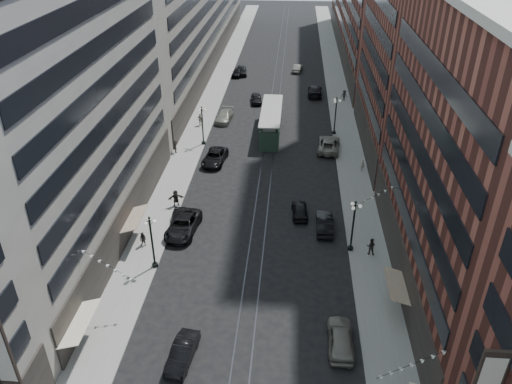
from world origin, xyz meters
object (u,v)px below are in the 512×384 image
(lamppost_sw_far, at_px, (152,240))
(pedestrian_8, at_px, (362,164))
(car_10, at_px, (325,223))
(pedestrian_9, at_px, (344,96))
(lamppost_se_mid, at_px, (335,114))
(pedestrian_7, at_px, (371,246))
(car_2, at_px, (183,225))
(pedestrian_2, at_px, (143,239))
(car_13, at_px, (256,99))
(lamppost_se_far, at_px, (353,224))
(car_7, at_px, (215,157))
(car_5, at_px, (182,353))
(car_8, at_px, (224,116))
(car_14, at_px, (298,68))
(car_9, at_px, (237,72))
(car_4, at_px, (341,338))
(car_extra_0, at_px, (242,71))
(car_12, at_px, (315,91))
(car_extra_1, at_px, (300,210))
(car_11, at_px, (329,144))
(streetcar, at_px, (271,123))
(pedestrian_5, at_px, (176,198))
(pedestrian_extra_0, at_px, (176,146))
(car_extra_2, at_px, (179,221))
(pedestrian_6, at_px, (200,120))

(lamppost_sw_far, relative_size, pedestrian_8, 3.38)
(car_10, height_order, pedestrian_9, pedestrian_9)
(lamppost_se_mid, relative_size, pedestrian_7, 3.09)
(lamppost_se_mid, relative_size, pedestrian_8, 3.38)
(lamppost_se_mid, bearing_deg, pedestrian_9, 79.97)
(car_2, bearing_deg, pedestrian_2, -134.66)
(car_10, bearing_deg, car_13, -74.31)
(lamppost_se_far, distance_m, pedestrian_9, 41.93)
(car_7, xyz_separation_m, car_13, (3.70, 22.44, -0.05))
(car_5, height_order, car_8, car_8)
(lamppost_sw_far, relative_size, pedestrian_9, 2.98)
(car_7, distance_m, car_14, 42.00)
(pedestrian_9, bearing_deg, car_9, 139.60)
(car_4, xyz_separation_m, car_extra_0, (-14.55, 67.73, -0.02))
(car_13, bearing_deg, car_10, -81.86)
(car_7, bearing_deg, car_12, 69.45)
(lamppost_sw_far, distance_m, car_14, 63.75)
(car_9, bearing_deg, car_extra_0, 56.32)
(car_extra_1, bearing_deg, lamppost_sw_far, 32.55)
(lamppost_se_far, distance_m, car_extra_1, 8.10)
(car_11, bearing_deg, streetcar, -26.38)
(car_13, xyz_separation_m, pedestrian_5, (-6.40, -33.47, 0.37))
(car_5, bearing_deg, pedestrian_5, 110.64)
(car_8, height_order, pedestrian_extra_0, pedestrian_extra_0)
(car_8, bearing_deg, car_12, 46.72)
(lamppost_sw_far, bearing_deg, car_5, -65.50)
(car_7, distance_m, car_10, 19.69)
(car_2, height_order, car_11, car_11)
(lamppost_sw_far, relative_size, car_extra_2, 1.22)
(car_extra_2, bearing_deg, car_4, -51.22)
(car_11, bearing_deg, car_extra_1, 82.48)
(lamppost_se_mid, bearing_deg, car_7, -147.27)
(car_10, bearing_deg, car_11, -93.37)
(pedestrian_8, xyz_separation_m, car_extra_1, (-7.80, -10.81, -0.27))
(lamppost_sw_far, height_order, car_11, lamppost_sw_far)
(pedestrian_8, bearing_deg, car_extra_0, -81.32)
(lamppost_se_far, xyz_separation_m, car_2, (-16.92, 1.88, -2.27))
(lamppost_se_far, distance_m, car_12, 44.77)
(car_9, xyz_separation_m, car_extra_2, (-0.41, -51.80, 0.03))
(pedestrian_2, xyz_separation_m, pedestrian_9, (22.76, 42.77, 0.16))
(car_11, xyz_separation_m, pedestrian_5, (-17.63, -16.00, 0.26))
(car_4, distance_m, pedestrian_extra_0, 37.83)
(lamppost_sw_far, distance_m, pedestrian_extra_0, 24.30)
(car_8, distance_m, car_extra_2, 29.10)
(pedestrian_7, bearing_deg, car_extra_2, 0.16)
(lamppost_se_far, bearing_deg, lamppost_sw_far, -167.74)
(car_8, relative_size, pedestrian_7, 2.97)
(car_13, bearing_deg, car_7, -106.32)
(car_10, height_order, pedestrian_6, pedestrian_6)
(pedestrian_8, height_order, car_extra_1, pedestrian_8)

